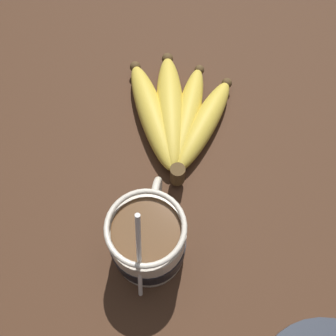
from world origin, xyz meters
TOP-DOWN VIEW (x-y plane):
  - table at (0.00, 0.00)cm, footprint 128.83×128.83cm
  - coffee_mug at (-8.00, 2.05)cm, footprint 13.68×8.89cm
  - banana_bunch at (11.98, 1.67)cm, footprint 22.62×18.04cm

SIDE VIEW (x-z plane):
  - table at x=0.00cm, z-range 0.00..3.98cm
  - banana_bunch at x=11.98cm, z-range 3.74..8.00cm
  - coffee_mug at x=-8.00cm, z-range -0.15..16.86cm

